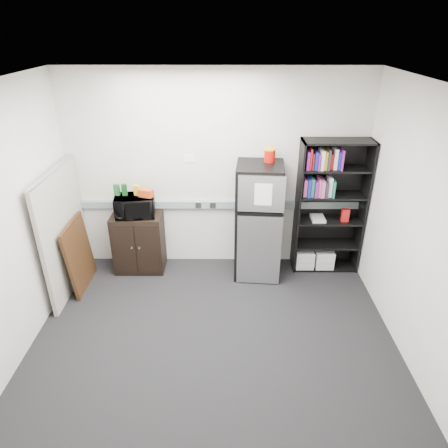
% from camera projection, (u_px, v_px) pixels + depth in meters
% --- Properties ---
extents(floor, '(4.00, 4.00, 0.00)m').
position_uv_depth(floor, '(214.00, 343.00, 4.39)').
color(floor, black).
rests_on(floor, ground).
extents(wall_back, '(4.00, 0.02, 2.70)m').
position_uv_depth(wall_back, '(216.00, 173.00, 5.34)').
color(wall_back, beige).
rests_on(wall_back, floor).
extents(wall_right, '(0.02, 3.50, 2.70)m').
position_uv_depth(wall_right, '(423.00, 236.00, 3.77)').
color(wall_right, beige).
rests_on(wall_right, floor).
extents(wall_left, '(0.02, 3.50, 2.70)m').
position_uv_depth(wall_left, '(2.00, 235.00, 3.79)').
color(wall_left, beige).
rests_on(wall_left, floor).
extents(ceiling, '(4.00, 3.50, 0.02)m').
position_uv_depth(ceiling, '(210.00, 86.00, 3.17)').
color(ceiling, white).
rests_on(ceiling, wall_back).
extents(electrical_raceway, '(3.92, 0.05, 0.10)m').
position_uv_depth(electrical_raceway, '(216.00, 205.00, 5.51)').
color(electrical_raceway, gray).
rests_on(electrical_raceway, wall_back).
extents(wall_note, '(0.14, 0.00, 0.10)m').
position_uv_depth(wall_note, '(190.00, 159.00, 5.24)').
color(wall_note, white).
rests_on(wall_note, wall_back).
extents(bookshelf, '(0.90, 0.34, 1.85)m').
position_uv_depth(bookshelf, '(329.00, 205.00, 5.34)').
color(bookshelf, black).
rests_on(bookshelf, floor).
extents(cubicle_partition, '(0.06, 1.30, 1.62)m').
position_uv_depth(cubicle_partition, '(64.00, 232.00, 4.99)').
color(cubicle_partition, '#9B9689').
rests_on(cubicle_partition, floor).
extents(cabinet, '(0.67, 0.45, 0.84)m').
position_uv_depth(cabinet, '(139.00, 242.00, 5.54)').
color(cabinet, black).
rests_on(cabinet, floor).
extents(microwave, '(0.55, 0.41, 0.28)m').
position_uv_depth(microwave, '(135.00, 206.00, 5.27)').
color(microwave, black).
rests_on(microwave, cabinet).
extents(snack_box_a, '(0.08, 0.06, 0.15)m').
position_uv_depth(snack_box_a, '(117.00, 190.00, 5.21)').
color(snack_box_a, '#175325').
rests_on(snack_box_a, microwave).
extents(snack_box_b, '(0.08, 0.07, 0.15)m').
position_uv_depth(snack_box_b, '(124.00, 190.00, 5.21)').
color(snack_box_b, '#0B330F').
rests_on(snack_box_b, microwave).
extents(snack_box_c, '(0.08, 0.07, 0.14)m').
position_uv_depth(snack_box_c, '(137.00, 190.00, 5.21)').
color(snack_box_c, gold).
rests_on(snack_box_c, microwave).
extents(snack_bag, '(0.20, 0.15, 0.10)m').
position_uv_depth(snack_bag, '(146.00, 193.00, 5.17)').
color(snack_bag, '#B93B12').
rests_on(snack_bag, microwave).
extents(refrigerator, '(0.64, 0.66, 1.57)m').
position_uv_depth(refrigerator, '(258.00, 222.00, 5.30)').
color(refrigerator, black).
rests_on(refrigerator, floor).
extents(coffee_can, '(0.14, 0.14, 0.19)m').
position_uv_depth(coffee_can, '(270.00, 154.00, 5.01)').
color(coffee_can, '#B00F08').
rests_on(coffee_can, refrigerator).
extents(framed_poster, '(0.12, 0.72, 0.93)m').
position_uv_depth(framed_poster, '(79.00, 255.00, 5.16)').
color(framed_poster, black).
rests_on(framed_poster, floor).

